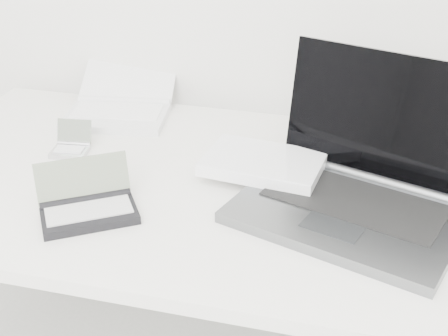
% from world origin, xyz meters
% --- Properties ---
extents(desk, '(1.60, 0.80, 0.73)m').
position_xyz_m(desk, '(0.00, 1.55, 0.68)').
color(desk, white).
rests_on(desk, ground).
extents(laptop_large, '(0.60, 0.47, 0.29)m').
position_xyz_m(laptop_large, '(0.21, 1.54, 0.78)').
color(laptop_large, slate).
rests_on(laptop_large, desk).
extents(netbook_open_white, '(0.31, 0.37, 0.10)m').
position_xyz_m(netbook_open_white, '(-0.41, 1.85, 0.75)').
color(netbook_open_white, white).
rests_on(netbook_open_white, desk).
extents(pda_silver, '(0.10, 0.10, 0.07)m').
position_xyz_m(pda_silver, '(-0.44, 1.60, 0.74)').
color(pda_silver, silver).
rests_on(pda_silver, desk).
extents(palmtop_charcoal, '(0.23, 0.21, 0.10)m').
position_xyz_m(palmtop_charcoal, '(-0.27, 1.36, 0.75)').
color(palmtop_charcoal, black).
rests_on(palmtop_charcoal, desk).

